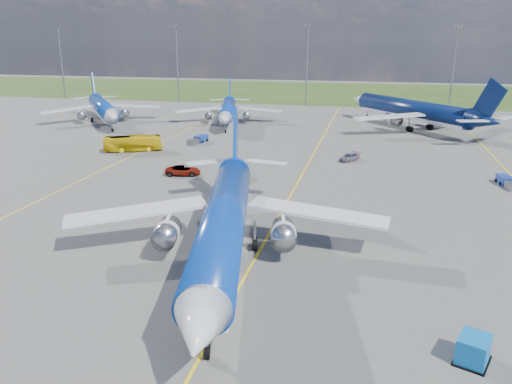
% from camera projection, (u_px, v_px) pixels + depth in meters
% --- Properties ---
extents(ground, '(400.00, 400.00, 0.00)m').
position_uv_depth(ground, '(248.00, 271.00, 43.10)').
color(ground, '#50504D').
rests_on(ground, ground).
extents(grass_strip, '(400.00, 80.00, 0.01)m').
position_uv_depth(grass_strip, '(348.00, 93.00, 182.56)').
color(grass_strip, '#2D4719').
rests_on(grass_strip, ground).
extents(taxiway_lines, '(60.25, 160.00, 0.02)m').
position_uv_depth(taxiway_lines, '(298.00, 184.00, 68.82)').
color(taxiway_lines, yellow).
rests_on(taxiway_lines, ground).
extents(floodlight_masts, '(202.20, 0.50, 22.70)m').
position_uv_depth(floodlight_masts, '(378.00, 63.00, 139.47)').
color(floodlight_masts, slate).
rests_on(floodlight_masts, ground).
extents(bg_jet_nw, '(47.72, 49.62, 10.34)m').
position_uv_depth(bg_jet_nw, '(104.00, 123.00, 117.47)').
color(bg_jet_nw, '#0B369F').
rests_on(bg_jet_nw, ground).
extents(bg_jet_nnw, '(34.76, 40.92, 9.28)m').
position_uv_depth(bg_jet_nnw, '(228.00, 124.00, 116.53)').
color(bg_jet_nnw, '#0B369F').
rests_on(bg_jet_nnw, ground).
extents(bg_jet_n, '(55.93, 57.73, 12.03)m').
position_uv_depth(bg_jet_n, '(410.00, 129.00, 110.32)').
color(bg_jet_n, '#081844').
rests_on(bg_jet_n, ground).
extents(main_airliner, '(40.67, 48.46, 11.16)m').
position_uv_depth(main_airliner, '(225.00, 261.00, 44.94)').
color(main_airliner, '#0B369F').
rests_on(main_airliner, ground).
extents(uld_container, '(2.41, 2.65, 1.73)m').
position_uv_depth(uld_container, '(473.00, 349.00, 30.82)').
color(uld_container, blue).
rests_on(uld_container, ground).
extents(apron_bus, '(10.19, 6.44, 2.82)m').
position_uv_depth(apron_bus, '(133.00, 143.00, 88.13)').
color(apron_bus, '#E0BD0D').
rests_on(apron_bus, ground).
extents(service_car_a, '(2.41, 4.57, 1.48)m').
position_uv_depth(service_car_a, '(240.00, 173.00, 71.20)').
color(service_car_a, '#999999').
rests_on(service_car_a, ground).
extents(service_car_b, '(5.53, 3.46, 1.42)m').
position_uv_depth(service_car_b, '(183.00, 170.00, 72.86)').
color(service_car_b, '#999999').
rests_on(service_car_b, ground).
extents(service_car_c, '(3.67, 4.47, 1.22)m').
position_uv_depth(service_car_c, '(350.00, 157.00, 81.43)').
color(service_car_c, '#999999').
rests_on(service_car_c, ground).
extents(baggage_tug_w, '(2.04, 5.29, 1.16)m').
position_uv_depth(baggage_tug_w, '(507.00, 182.00, 67.60)').
color(baggage_tug_w, navy).
rests_on(baggage_tug_w, ground).
extents(baggage_tug_c, '(2.48, 5.81, 1.26)m').
position_uv_depth(baggage_tug_c, '(198.00, 140.00, 95.15)').
color(baggage_tug_c, navy).
rests_on(baggage_tug_c, ground).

